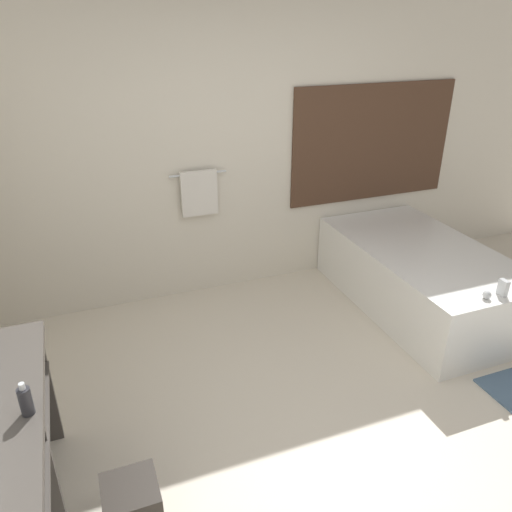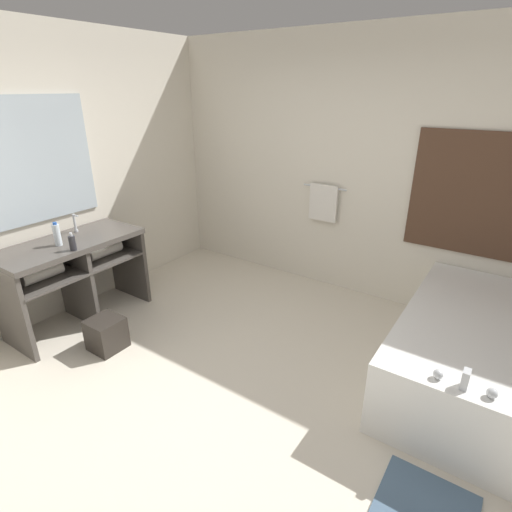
# 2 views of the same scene
# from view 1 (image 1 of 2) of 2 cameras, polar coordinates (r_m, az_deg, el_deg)

# --- Properties ---
(ground_plane) EXTENTS (16.00, 16.00, 0.00)m
(ground_plane) POSITION_cam_1_polar(r_m,az_deg,el_deg) (3.30, 10.35, -20.79)
(ground_plane) COLOR beige
(ground_plane) RESTS_ON ground
(wall_back_with_blinds) EXTENTS (7.40, 0.13, 2.70)m
(wall_back_with_blinds) POSITION_cam_1_polar(r_m,az_deg,el_deg) (4.44, -2.54, 12.48)
(wall_back_with_blinds) COLOR silver
(wall_back_with_blinds) RESTS_ON ground_plane
(bathtub) EXTENTS (1.04, 1.90, 0.68)m
(bathtub) POSITION_cam_1_polar(r_m,az_deg,el_deg) (4.64, 18.36, -1.97)
(bathtub) COLOR white
(bathtub) RESTS_ON ground_plane
(soap_dispenser) EXTENTS (0.06, 0.06, 0.16)m
(soap_dispenser) POSITION_cam_1_polar(r_m,az_deg,el_deg) (2.40, -24.84, -14.77)
(soap_dispenser) COLOR #28282D
(soap_dispenser) RESTS_ON vanity_counter
(waste_bin) EXTENTS (0.28, 0.28, 0.29)m
(waste_bin) POSITION_cam_1_polar(r_m,az_deg,el_deg) (2.88, -13.94, -26.08)
(waste_bin) COLOR #2D2823
(waste_bin) RESTS_ON ground_plane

